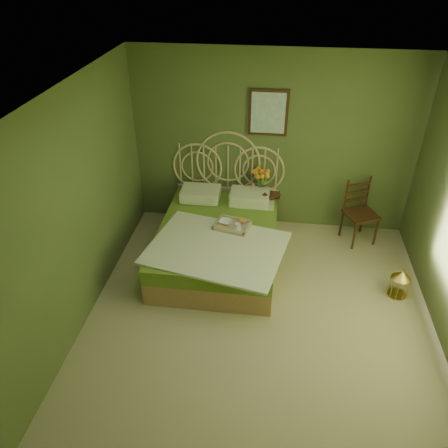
# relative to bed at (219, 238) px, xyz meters

# --- Properties ---
(floor) EXTENTS (4.50, 4.50, 0.00)m
(floor) POSITION_rel_bed_xyz_m (0.64, -1.25, -0.31)
(floor) COLOR tan
(floor) RESTS_ON ground
(ceiling) EXTENTS (4.50, 4.50, 0.00)m
(ceiling) POSITION_rel_bed_xyz_m (0.64, -1.25, 2.29)
(ceiling) COLOR silver
(ceiling) RESTS_ON wall_back
(wall_back) EXTENTS (4.00, 0.00, 4.00)m
(wall_back) POSITION_rel_bed_xyz_m (0.64, 1.00, 0.99)
(wall_back) COLOR #576937
(wall_back) RESTS_ON floor
(wall_left) EXTENTS (0.00, 4.50, 4.50)m
(wall_left) POSITION_rel_bed_xyz_m (-1.36, -1.25, 0.99)
(wall_left) COLOR #576937
(wall_left) RESTS_ON floor
(wall_art) EXTENTS (0.54, 0.04, 0.64)m
(wall_art) POSITION_rel_bed_xyz_m (0.55, 0.97, 1.44)
(wall_art) COLOR #331C0E
(wall_art) RESTS_ON wall_back
(bed) EXTENTS (1.84, 2.32, 1.44)m
(bed) POSITION_rel_bed_xyz_m (0.00, 0.00, 0.00)
(bed) COLOR tan
(bed) RESTS_ON floor
(nightstand) EXTENTS (0.54, 0.54, 1.02)m
(nightstand) POSITION_rel_bed_xyz_m (0.45, 0.74, 0.05)
(nightstand) COLOR beige
(nightstand) RESTS_ON floor
(chair) EXTENTS (0.55, 0.55, 0.93)m
(chair) POSITION_rel_bed_xyz_m (1.95, 0.73, 0.20)
(chair) COLOR #331C0E
(chair) RESTS_ON floor
(birdcage) EXTENTS (0.24, 0.24, 0.36)m
(birdcage) POSITION_rel_bed_xyz_m (2.31, -0.49, -0.14)
(birdcage) COLOR gold
(birdcage) RESTS_ON floor
(book_lower) EXTENTS (0.17, 0.22, 0.02)m
(book_lower) POSITION_rel_bed_xyz_m (0.63, 0.75, 0.29)
(book_lower) COLOR #381E0F
(book_lower) RESTS_ON nightstand
(book_upper) EXTENTS (0.25, 0.26, 0.02)m
(book_upper) POSITION_rel_bed_xyz_m (0.63, 0.75, 0.31)
(book_upper) COLOR #472819
(book_upper) RESTS_ON nightstand
(cereal_bowl) EXTENTS (0.20, 0.20, 0.04)m
(cereal_bowl) POSITION_rel_bed_xyz_m (0.09, 0.00, 0.26)
(cereal_bowl) COLOR white
(cereal_bowl) RESTS_ON bed
(coffee_cup) EXTENTS (0.09, 0.09, 0.08)m
(coffee_cup) POSITION_rel_bed_xyz_m (0.27, -0.11, 0.28)
(coffee_cup) COLOR white
(coffee_cup) RESTS_ON bed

